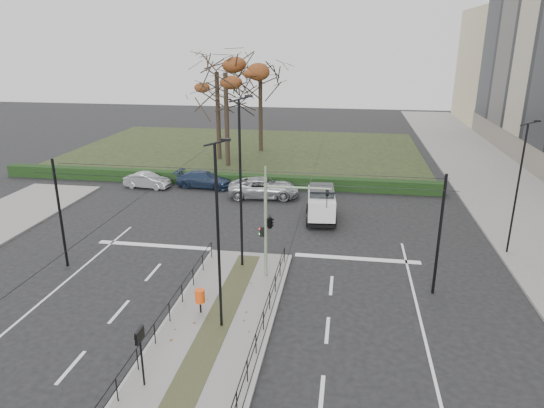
{
  "coord_description": "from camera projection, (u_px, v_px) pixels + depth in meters",
  "views": [
    {
      "loc": [
        5.15,
        -19.91,
        11.62
      ],
      "look_at": [
        0.85,
        7.27,
        2.36
      ],
      "focal_mm": 32.0,
      "sensor_mm": 36.0,
      "label": 1
    }
  ],
  "objects": [
    {
      "name": "streetlamp_median_far",
      "position": [
        241.0,
        183.0,
        24.72
      ],
      "size": [
        0.75,
        0.15,
        9.04
      ],
      "color": "black",
      "rests_on": "median_island"
    },
    {
      "name": "traffic_light",
      "position": [
        272.0,
        221.0,
        24.06
      ],
      "size": [
        3.53,
        2.0,
        5.2
      ],
      "color": "gray",
      "rests_on": "median_island"
    },
    {
      "name": "bare_tree_near",
      "position": [
        226.0,
        80.0,
        44.83
      ],
      "size": [
        7.68,
        7.68,
        11.67
      ],
      "color": "black",
      "rests_on": "park"
    },
    {
      "name": "parked_car_third",
      "position": [
        204.0,
        179.0,
        40.4
      ],
      "size": [
        4.86,
        2.35,
        1.36
      ],
      "primitive_type": "imported",
      "rotation": [
        0.0,
        0.0,
        1.48
      ],
      "color": "#20304B",
      "rests_on": "ground"
    },
    {
      "name": "hedge",
      "position": [
        213.0,
        179.0,
        41.25
      ],
      "size": [
        38.0,
        1.0,
        1.0
      ],
      "primitive_type": "cube",
      "color": "black",
      "rests_on": "ground"
    },
    {
      "name": "streetlamp_sidewalk",
      "position": [
        518.0,
        188.0,
        26.59
      ],
      "size": [
        0.63,
        0.13,
        7.56
      ],
      "color": "black",
      "rests_on": "sidewalk_east"
    },
    {
      "name": "park",
      "position": [
        246.0,
        151.0,
        53.93
      ],
      "size": [
        38.0,
        26.0,
        0.1
      ],
      "primitive_type": "cube",
      "color": "black",
      "rests_on": "ground"
    },
    {
      "name": "info_panel",
      "position": [
        140.0,
        342.0,
        16.49
      ],
      "size": [
        0.13,
        0.59,
        2.25
      ],
      "color": "black",
      "rests_on": "median_island"
    },
    {
      "name": "ground",
      "position": [
        231.0,
        298.0,
        23.11
      ],
      "size": [
        140.0,
        140.0,
        0.0
      ],
      "primitive_type": "plane",
      "color": "black",
      "rests_on": "ground"
    },
    {
      "name": "median_island",
      "position": [
        217.0,
        325.0,
        20.74
      ],
      "size": [
        4.4,
        15.0,
        0.14
      ],
      "primitive_type": "cube",
      "color": "slate",
      "rests_on": "ground"
    },
    {
      "name": "rust_tree",
      "position": [
        217.0,
        72.0,
        47.39
      ],
      "size": [
        7.29,
        7.29,
        11.4
      ],
      "color": "black",
      "rests_on": "park"
    },
    {
      "name": "catenary",
      "position": [
        237.0,
        219.0,
        23.53
      ],
      "size": [
        20.0,
        34.0,
        6.0
      ],
      "color": "black",
      "rests_on": "ground"
    },
    {
      "name": "streetlamp_median_near",
      "position": [
        219.0,
        236.0,
        19.31
      ],
      "size": [
        0.67,
        0.14,
        8.06
      ],
      "color": "black",
      "rests_on": "median_island"
    },
    {
      "name": "sidewalk_east",
      "position": [
        499.0,
        185.0,
        41.01
      ],
      "size": [
        8.0,
        90.0,
        0.14
      ],
      "primitive_type": "cube",
      "color": "slate",
      "rests_on": "ground"
    },
    {
      "name": "median_railing",
      "position": [
        215.0,
        308.0,
        20.36
      ],
      "size": [
        4.14,
        13.24,
        0.92
      ],
      "color": "black",
      "rests_on": "median_island"
    },
    {
      "name": "litter_bin",
      "position": [
        200.0,
        296.0,
        21.37
      ],
      "size": [
        0.43,
        0.43,
        1.11
      ],
      "color": "black",
      "rests_on": "median_island"
    },
    {
      "name": "bare_tree_center",
      "position": [
        260.0,
        74.0,
        51.26
      ],
      "size": [
        6.62,
        6.62,
        11.86
      ],
      "color": "black",
      "rests_on": "park"
    },
    {
      "name": "parked_car_fourth",
      "position": [
        264.0,
        188.0,
        37.82
      ],
      "size": [
        5.71,
        3.06,
        1.53
      ],
      "primitive_type": "imported",
      "rotation": [
        0.0,
        0.0,
        1.67
      ],
      "color": "#A3A5AA",
      "rests_on": "ground"
    },
    {
      "name": "parked_car_second",
      "position": [
        147.0,
        180.0,
        40.29
      ],
      "size": [
        3.92,
        1.67,
        1.26
      ],
      "primitive_type": "imported",
      "rotation": [
        0.0,
        0.0,
        1.48
      ],
      "color": "#A3A5AA",
      "rests_on": "ground"
    },
    {
      "name": "white_van",
      "position": [
        321.0,
        203.0,
        32.9
      ],
      "size": [
        2.26,
        4.41,
        2.32
      ],
      "color": "silver",
      "rests_on": "ground"
    }
  ]
}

